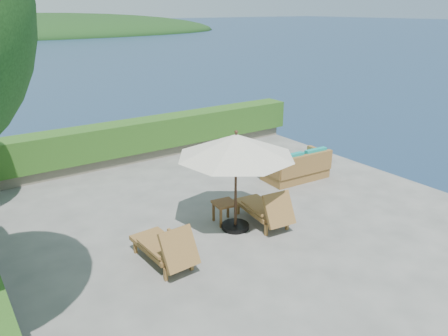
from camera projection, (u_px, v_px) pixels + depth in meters
ground at (233, 222)px, 10.55m from camera, size 12.00×12.00×0.00m
foundation at (232, 277)px, 11.09m from camera, size 12.00×12.00×3.00m
ocean at (232, 323)px, 11.59m from camera, size 600.00×600.00×0.00m
offshore_island at (32, 35)px, 133.04m from camera, size 126.00×57.60×12.60m
planter_wall_far at (137, 155)px, 14.81m from camera, size 12.00×0.60×0.36m
hedge_far at (135, 136)px, 14.58m from camera, size 12.40×0.90×1.00m
patio_umbrella at (236, 146)px, 9.57m from camera, size 3.16×3.16×2.39m
lounge_left at (166, 247)px, 8.69m from camera, size 0.82×1.72×0.97m
lounge_right at (266, 209)px, 10.34m from camera, size 0.87×1.76×0.98m
side_table at (224, 206)px, 10.40m from camera, size 0.56×0.56×0.54m
wicker_loveseat at (297, 167)px, 13.08m from camera, size 2.02×1.11×0.96m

